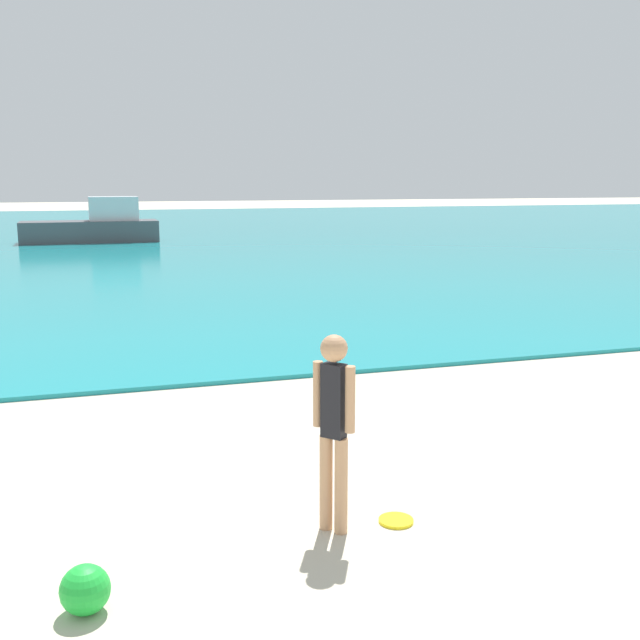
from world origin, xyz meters
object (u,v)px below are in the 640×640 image
Objects in this scene: frisbee at (396,521)px; beach_ball at (85,590)px; person_standing at (334,422)px; boat_far at (95,226)px.

frisbee is 0.88× the size of beach_ball.
person_standing is at bearing 178.31° from frisbee.
boat_far is at bearing 88.82° from beach_ball.
person_standing is 2.04m from beach_ball.
beach_ball is (-1.82, -0.59, -0.72)m from person_standing.
boat_far is at bearing 141.97° from person_standing.
boat_far is (-1.22, 28.26, -0.15)m from person_standing.
person_standing is 1.00m from frisbee.
person_standing is 28.29m from boat_far.
boat_far reaches higher than frisbee.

